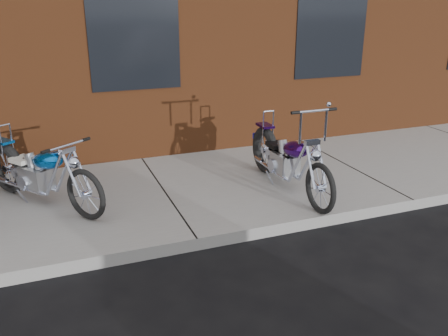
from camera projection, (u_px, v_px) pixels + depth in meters
name	position (u px, v px, depth m)	size (l,w,h in m)	color
ground	(197.00, 251.00, 5.29)	(120.00, 120.00, 0.00)	black
sidewalk	(164.00, 195.00, 6.58)	(22.00, 3.00, 0.15)	#979592
chopper_purple	(288.00, 161.00, 6.49)	(0.54, 2.23, 1.25)	black
chopper_blue	(41.00, 175.00, 6.01)	(1.38, 1.85, 0.96)	black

